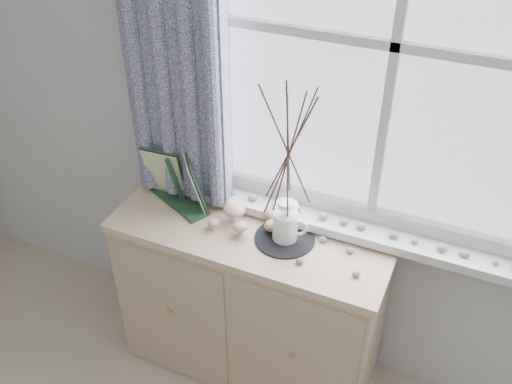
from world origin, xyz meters
TOP-DOWN VIEW (x-y plane):
  - sideboard at (-0.15, 1.75)m, footprint 1.20×0.45m
  - botanical_book at (-0.52, 1.78)m, footprint 0.40×0.28m
  - toadstool_cluster at (-0.23, 1.76)m, footprint 0.18×0.15m
  - wooden_eggs at (-0.08, 1.83)m, footprint 0.10×0.12m
  - songbird_figurine at (-0.03, 1.80)m, footprint 0.13×0.06m
  - crocheted_doily at (0.00, 1.77)m, footprint 0.25×0.25m
  - twig_pitcher at (0.00, 1.77)m, footprint 0.36×0.36m
  - sideboard_pebbles at (0.18, 1.76)m, footprint 0.33×0.23m

SIDE VIEW (x-z plane):
  - sideboard at x=-0.15m, z-range 0.00..0.85m
  - crocheted_doily at x=0.00m, z-range 0.85..0.86m
  - sideboard_pebbles at x=0.18m, z-range 0.85..0.87m
  - wooden_eggs at x=-0.08m, z-range 0.84..0.92m
  - songbird_figurine at x=-0.03m, z-range 0.85..0.92m
  - toadstool_cluster at x=-0.23m, z-range 0.86..0.95m
  - botanical_book at x=-0.52m, z-range 0.85..1.11m
  - twig_pitcher at x=0.00m, z-range 0.91..1.68m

